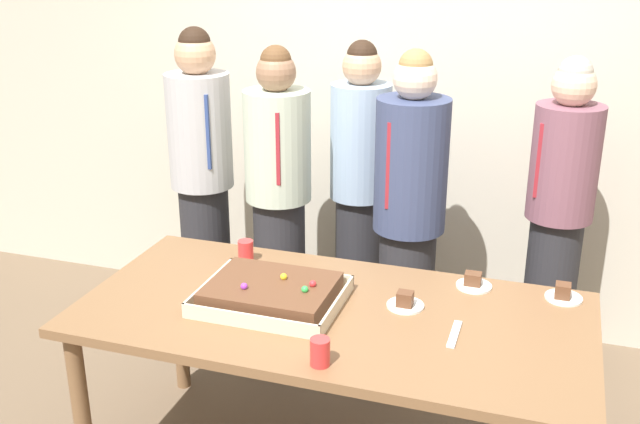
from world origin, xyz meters
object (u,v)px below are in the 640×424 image
(sheet_cake, at_px, (271,293))
(person_left_edge_reaching, at_px, (409,219))
(person_striped_tie_right, at_px, (203,184))
(plated_slice_near_right, at_px, (563,294))
(party_table, at_px, (332,329))
(plated_slice_near_left, at_px, (473,282))
(person_serving_front, at_px, (558,222))
(cake_server_utensil, at_px, (454,334))
(plated_slice_far_left, at_px, (405,302))
(drink_cup_middle, at_px, (320,352))
(person_green_shirt_behind, at_px, (359,191))
(drink_cup_nearest, at_px, (246,251))
(person_far_right_suit, at_px, (279,205))

(sheet_cake, distance_m, person_left_edge_reaching, 0.96)
(person_left_edge_reaching, bearing_deg, person_striped_tie_right, -70.59)
(plated_slice_near_right, bearing_deg, person_left_edge_reaching, 147.25)
(party_table, xyz_separation_m, plated_slice_near_left, (0.50, 0.38, 0.10))
(party_table, relative_size, person_left_edge_reaching, 1.18)
(plated_slice_near_left, bearing_deg, plated_slice_near_right, -0.14)
(party_table, relative_size, person_serving_front, 1.20)
(person_serving_front, bearing_deg, person_striped_tie_right, -41.36)
(cake_server_utensil, bearing_deg, person_left_edge_reaching, 111.98)
(party_table, relative_size, sheet_cake, 3.59)
(plated_slice_far_left, bearing_deg, cake_server_utensil, -35.75)
(drink_cup_middle, relative_size, person_left_edge_reaching, 0.06)
(plated_slice_far_left, distance_m, person_serving_front, 1.10)
(drink_cup_middle, relative_size, person_green_shirt_behind, 0.06)
(drink_cup_middle, height_order, person_green_shirt_behind, person_green_shirt_behind)
(person_striped_tie_right, distance_m, person_left_edge_reaching, 1.16)
(drink_cup_middle, height_order, person_striped_tie_right, person_striped_tie_right)
(plated_slice_near_right, xyz_separation_m, cake_server_utensil, (-0.38, -0.43, -0.02))
(plated_slice_near_left, relative_size, drink_cup_middle, 1.50)
(drink_cup_middle, distance_m, person_left_edge_reaching, 1.26)
(drink_cup_middle, relative_size, person_serving_front, 0.06)
(plated_slice_near_right, xyz_separation_m, drink_cup_nearest, (-1.38, -0.06, 0.03))
(plated_slice_far_left, bearing_deg, person_green_shirt_behind, 114.28)
(person_serving_front, relative_size, person_far_right_suit, 0.99)
(drink_cup_nearest, height_order, drink_cup_middle, same)
(drink_cup_middle, distance_m, person_green_shirt_behind, 1.62)
(person_green_shirt_behind, xyz_separation_m, person_far_right_suit, (-0.34, -0.33, -0.01))
(party_table, relative_size, person_far_right_suit, 1.19)
(plated_slice_near_left, xyz_separation_m, drink_cup_nearest, (-1.02, -0.06, 0.03))
(person_striped_tie_right, height_order, person_far_right_suit, person_striped_tie_right)
(plated_slice_near_left, bearing_deg, drink_cup_nearest, -176.68)
(party_table, relative_size, plated_slice_near_left, 13.46)
(plated_slice_far_left, xyz_separation_m, drink_cup_nearest, (-0.78, 0.21, 0.03))
(party_table, distance_m, sheet_cake, 0.28)
(drink_cup_middle, xyz_separation_m, person_left_edge_reaching, (0.05, 1.25, 0.04))
(drink_cup_nearest, relative_size, person_far_right_suit, 0.06)
(person_serving_front, height_order, person_striped_tie_right, person_striped_tie_right)
(person_green_shirt_behind, bearing_deg, plated_slice_near_left, 43.20)
(drink_cup_middle, height_order, cake_server_utensil, drink_cup_middle)
(person_serving_front, xyz_separation_m, person_striped_tie_right, (-1.85, -0.13, 0.04))
(drink_cup_nearest, bearing_deg, person_green_shirt_behind, 71.34)
(plated_slice_near_left, xyz_separation_m, person_green_shirt_behind, (-0.72, 0.81, 0.07))
(cake_server_utensil, distance_m, person_left_edge_reaching, 0.98)
(person_serving_front, height_order, person_green_shirt_behind, person_green_shirt_behind)
(person_striped_tie_right, relative_size, person_left_edge_reaching, 1.03)
(sheet_cake, bearing_deg, person_striped_tie_right, 129.27)
(party_table, height_order, drink_cup_nearest, drink_cup_nearest)
(person_striped_tie_right, bearing_deg, person_far_right_suit, 42.46)
(person_green_shirt_behind, bearing_deg, person_striped_tie_right, -70.72)
(cake_server_utensil, bearing_deg, sheet_cake, 178.00)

